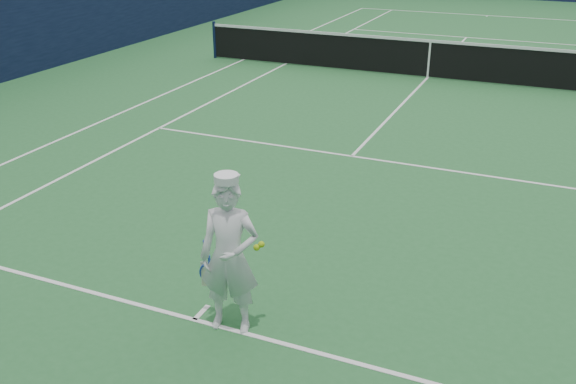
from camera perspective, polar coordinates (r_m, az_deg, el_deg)
name	(u,v)px	position (r m, az deg, el deg)	size (l,w,h in m)	color
ground	(427,78)	(17.59, 12.28, 9.87)	(80.00, 80.00, 0.00)	#266531
court_markings	(427,78)	(17.59, 12.28, 9.88)	(11.03, 23.83, 0.01)	white
windscreen_fence	(434,0)	(17.24, 12.88, 16.32)	(20.12, 36.12, 4.00)	#0F1438
tennis_net	(429,57)	(17.47, 12.44, 11.63)	(12.88, 0.09, 1.07)	#141E4C
tennis_player	(229,256)	(6.56, -5.22, -5.71)	(0.81, 0.52, 1.75)	white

